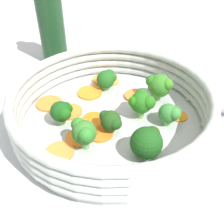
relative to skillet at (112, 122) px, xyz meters
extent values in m
plane|color=#B3B9C0|center=(0.00, 0.00, -0.01)|extent=(4.00, 4.00, 0.00)
cylinder|color=#B2B5B7|center=(0.00, 0.00, 0.00)|extent=(0.31, 0.31, 0.01)
torus|color=#B3BAB6|center=(0.00, 0.00, 0.01)|extent=(0.33, 0.33, 0.02)
torus|color=#B3BAB6|center=(0.00, 0.00, 0.03)|extent=(0.33, 0.33, 0.02)
torus|color=#B3BAB6|center=(0.00, 0.00, 0.05)|extent=(0.33, 0.33, 0.02)
torus|color=#B3BAB6|center=(0.00, 0.00, 0.06)|extent=(0.33, 0.33, 0.02)
sphere|color=#B0B6B8|center=(-0.12, 0.09, 0.01)|extent=(0.01, 0.01, 0.01)
sphere|color=#B0B8B6|center=(-0.15, 0.03, 0.01)|extent=(0.01, 0.01, 0.01)
cylinder|color=orange|center=(-0.10, 0.05, 0.01)|extent=(0.04, 0.04, 0.00)
cylinder|color=orange|center=(-0.04, -0.11, 0.01)|extent=(0.05, 0.05, 0.01)
cylinder|color=orange|center=(0.06, -0.05, 0.01)|extent=(0.06, 0.06, 0.00)
cylinder|color=orange|center=(0.05, 0.01, 0.01)|extent=(0.06, 0.06, 0.00)
cylinder|color=orange|center=(0.03, 0.02, 0.01)|extent=(0.06, 0.06, 0.00)
cylinder|color=orange|center=(-0.07, -0.03, 0.01)|extent=(0.06, 0.06, 0.01)
cylinder|color=orange|center=(0.01, 0.01, 0.01)|extent=(0.04, 0.04, 0.00)
cylinder|color=orange|center=(0.00, -0.09, 0.01)|extent=(0.07, 0.07, 0.00)
cylinder|color=orange|center=(-0.06, -0.10, 0.01)|extent=(0.04, 0.04, 0.00)
cylinder|color=orange|center=(0.11, 0.03, 0.01)|extent=(0.06, 0.06, 0.00)
cylinder|color=orange|center=(0.08, -0.09, 0.01)|extent=(0.07, 0.07, 0.00)
cylinder|color=orange|center=(0.07, 0.02, 0.01)|extent=(0.04, 0.04, 0.00)
cylinder|color=orange|center=(0.03, -0.01, 0.01)|extent=(0.04, 0.04, 0.00)
cylinder|color=#70A751|center=(-0.07, 0.06, 0.01)|extent=(0.01, 0.01, 0.01)
sphere|color=#347E35|center=(-0.07, 0.06, 0.03)|extent=(0.03, 0.03, 0.03)
sphere|color=#3E853D|center=(-0.08, 0.05, 0.03)|extent=(0.02, 0.02, 0.02)
sphere|color=#357438|center=(-0.08, 0.06, 0.03)|extent=(0.02, 0.02, 0.02)
sphere|color=#3A8438|center=(-0.08, 0.07, 0.03)|extent=(0.02, 0.02, 0.02)
cylinder|color=#86A967|center=(0.02, 0.02, 0.01)|extent=(0.01, 0.01, 0.01)
sphere|color=#214817|center=(0.02, 0.02, 0.03)|extent=(0.03, 0.03, 0.03)
sphere|color=#1D471D|center=(0.02, 0.01, 0.03)|extent=(0.02, 0.02, 0.02)
sphere|color=#1C4817|center=(0.01, 0.04, 0.03)|extent=(0.02, 0.02, 0.02)
cylinder|color=#73A05C|center=(0.00, 0.10, 0.01)|extent=(0.01, 0.01, 0.01)
sphere|color=#194E18|center=(0.00, 0.10, 0.03)|extent=(0.05, 0.05, 0.05)
sphere|color=#1A4913|center=(-0.01, 0.09, 0.04)|extent=(0.03, 0.03, 0.03)
sphere|color=#214512|center=(-0.01, 0.09, 0.04)|extent=(0.02, 0.02, 0.02)
cylinder|color=#6D9E59|center=(0.07, 0.04, 0.02)|extent=(0.01, 0.01, 0.02)
sphere|color=#36772C|center=(0.07, 0.04, 0.04)|extent=(0.04, 0.04, 0.04)
sphere|color=#2F7D2B|center=(0.07, 0.05, 0.04)|extent=(0.02, 0.02, 0.02)
sphere|color=#2D7A27|center=(0.07, 0.02, 0.04)|extent=(0.02, 0.02, 0.02)
cylinder|color=#85B35F|center=(0.08, -0.03, 0.01)|extent=(0.01, 0.01, 0.02)
sphere|color=#174F19|center=(0.08, -0.03, 0.03)|extent=(0.03, 0.03, 0.03)
sphere|color=#1B5816|center=(0.08, -0.02, 0.03)|extent=(0.02, 0.02, 0.02)
sphere|color=#16481C|center=(0.07, -0.04, 0.03)|extent=(0.02, 0.02, 0.02)
sphere|color=#0F5010|center=(0.07, -0.03, 0.04)|extent=(0.02, 0.02, 0.02)
cylinder|color=#74A251|center=(-0.04, 0.02, 0.02)|extent=(0.01, 0.01, 0.02)
sphere|color=#226A1A|center=(-0.04, 0.02, 0.04)|extent=(0.04, 0.04, 0.04)
sphere|color=#286323|center=(-0.05, 0.01, 0.04)|extent=(0.02, 0.02, 0.02)
sphere|color=#236C18|center=(-0.05, 0.03, 0.04)|extent=(0.02, 0.02, 0.02)
sphere|color=#257210|center=(-0.03, 0.02, 0.04)|extent=(0.02, 0.02, 0.02)
cylinder|color=#7AA154|center=(-0.03, -0.09, 0.01)|extent=(0.01, 0.01, 0.01)
sphere|color=#205B1E|center=(-0.03, -0.09, 0.03)|extent=(0.04, 0.04, 0.04)
sphere|color=#175F26|center=(-0.05, -0.09, 0.03)|extent=(0.02, 0.02, 0.02)
sphere|color=#235A1D|center=(-0.05, -0.08, 0.03)|extent=(0.02, 0.02, 0.02)
cylinder|color=#72A452|center=(-0.10, -0.01, 0.02)|extent=(0.01, 0.01, 0.02)
sphere|color=#337824|center=(-0.10, -0.01, 0.04)|extent=(0.04, 0.04, 0.04)
sphere|color=#397D21|center=(-0.11, 0.01, 0.05)|extent=(0.02, 0.02, 0.02)
sphere|color=#2B6F1E|center=(-0.09, -0.02, 0.04)|extent=(0.02, 0.02, 0.02)
cylinder|color=#193D1E|center=(0.00, -0.28, 0.07)|extent=(0.06, 0.06, 0.15)
camera|label=1|loc=(0.17, 0.30, 0.30)|focal=42.00mm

